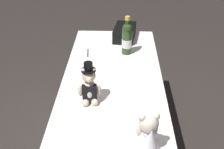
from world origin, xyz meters
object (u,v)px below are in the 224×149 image
(champagne_bottle, at_px, (127,38))
(teddy_bear_groom, at_px, (89,87))
(signing_pen, at_px, (88,53))
(gift_case_black, at_px, (125,33))
(teddy_bear_bride, at_px, (148,137))

(champagne_bottle, bearing_deg, teddy_bear_groom, -19.96)
(signing_pen, bearing_deg, gift_case_black, 135.41)
(signing_pen, bearing_deg, teddy_bear_bride, 21.32)
(champagne_bottle, distance_m, signing_pen, 0.35)
(champagne_bottle, relative_size, signing_pen, 2.26)
(teddy_bear_groom, bearing_deg, signing_pen, -172.88)
(teddy_bear_bride, distance_m, champagne_bottle, 1.10)
(teddy_bear_bride, height_order, signing_pen, teddy_bear_bride)
(teddy_bear_bride, xyz_separation_m, gift_case_black, (-1.38, -0.11, -0.05))
(teddy_bear_groom, xyz_separation_m, signing_pen, (-0.65, -0.08, -0.11))
(teddy_bear_bride, bearing_deg, champagne_bottle, -175.06)
(teddy_bear_groom, bearing_deg, champagne_bottle, 160.04)
(teddy_bear_groom, distance_m, signing_pen, 0.66)
(signing_pen, bearing_deg, teddy_bear_groom, 7.12)
(teddy_bear_groom, xyz_separation_m, teddy_bear_bride, (0.42, 0.34, -0.00))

